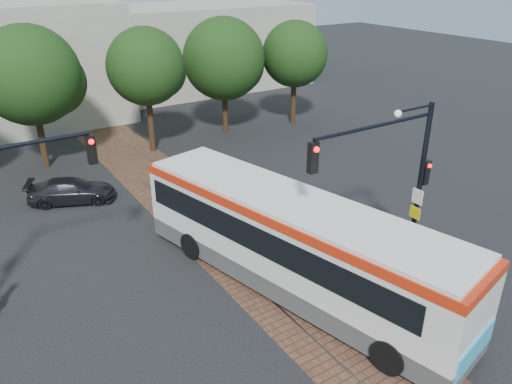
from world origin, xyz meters
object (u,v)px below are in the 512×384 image
city_bus (293,239)px  signal_pole_main (399,167)px  traffic_island (406,256)px  parked_car (72,191)px

city_bus → signal_pole_main: (3.54, -1.13, 2.27)m
city_bus → signal_pole_main: signal_pole_main is taller
traffic_island → parked_car: parked_car is taller
traffic_island → parked_car: (-9.24, 12.33, 0.25)m
city_bus → parked_car: 12.15m
traffic_island → signal_pole_main: size_ratio=0.87×
city_bus → traffic_island: city_bus is taller
city_bus → parked_car: bearing=99.8°
traffic_island → signal_pole_main: signal_pole_main is taller
signal_pole_main → parked_car: (-8.28, 12.24, -3.58)m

